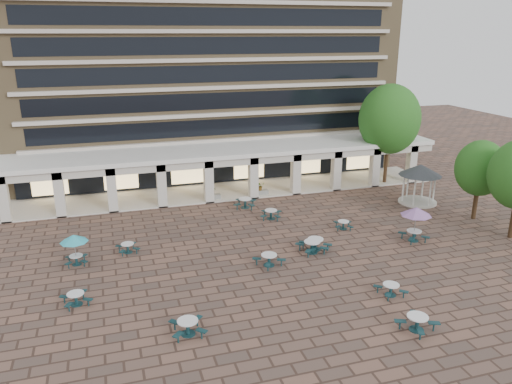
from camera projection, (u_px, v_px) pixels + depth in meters
ground at (276, 254)px, 34.96m from camera, size 120.00×120.00×0.00m
apartment_building at (200, 53)px, 54.26m from camera, size 40.00×15.50×25.20m
retail_arcade at (225, 162)px, 47.50m from camera, size 42.00×6.60×4.40m
picnic_table_0 at (76, 298)px, 28.36m from camera, size 1.91×1.91×0.73m
picnic_table_1 at (188, 326)px, 25.56m from camera, size 1.83×1.83×0.82m
picnic_table_2 at (391, 289)px, 29.36m from camera, size 1.71×1.71×0.73m
picnic_table_3 at (417, 322)px, 25.91m from camera, size 2.26×2.26×0.83m
picnic_table_4 at (74, 240)px, 32.83m from camera, size 1.85×1.85×2.14m
picnic_table_5 at (269, 259)px, 33.12m from camera, size 2.16×2.16×0.80m
picnic_table_7 at (315, 243)px, 35.52m from camera, size 2.19×2.19×0.85m
picnic_table_8 at (128, 247)px, 35.09m from camera, size 1.70×1.70×0.68m
picnic_table_9 at (271, 214)px, 41.40m from camera, size 2.11×2.11×0.78m
picnic_table_10 at (312, 246)px, 35.04m from camera, size 2.05×2.05×0.86m
picnic_table_11 at (416, 213)px, 36.49m from camera, size 2.28×2.28×2.63m
picnic_table_12 at (245, 202)px, 43.99m from camera, size 2.35×2.35×0.86m
picnic_table_13 at (343, 224)px, 39.28m from camera, size 1.76×1.76×0.66m
gazebo at (420, 174)px, 44.64m from camera, size 3.82×3.82×3.56m
tree_east_a at (480, 168)px, 40.32m from camera, size 3.98×3.98×6.63m
tree_east_c at (390, 119)px, 49.29m from camera, size 6.05×6.05×10.09m
planter_left at (212, 195)px, 46.08m from camera, size 1.50×0.74×1.21m
planter_right at (260, 189)px, 47.34m from camera, size 1.50×0.66×1.35m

